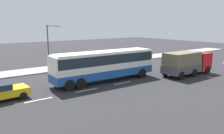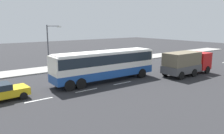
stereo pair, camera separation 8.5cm
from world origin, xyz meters
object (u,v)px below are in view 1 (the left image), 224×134
at_px(coach_bus, 105,63).
at_px(street_lamp, 50,44).
at_px(cargo_truck, 187,62).
at_px(pedestrian_near_curb, 127,55).
at_px(car_black_sedan, 189,61).

xyz_separation_m(coach_bus, street_lamp, (-2.83, 8.73, 1.62)).
xyz_separation_m(cargo_truck, street_lamp, (-12.85, 12.32, 2.11)).
xyz_separation_m(coach_bus, pedestrian_near_curb, (10.95, 8.98, -1.06)).
height_order(cargo_truck, car_black_sedan, cargo_truck).
bearing_deg(pedestrian_near_curb, cargo_truck, 163.77).
relative_size(coach_bus, cargo_truck, 1.67).
xyz_separation_m(car_black_sedan, pedestrian_near_curb, (-4.64, 9.02, 0.25)).
distance_m(pedestrian_near_curb, street_lamp, 14.04).
bearing_deg(pedestrian_near_curb, coach_bus, 117.36).
distance_m(cargo_truck, street_lamp, 17.93).
bearing_deg(pedestrian_near_curb, car_black_sedan, -164.83).
bearing_deg(street_lamp, coach_bus, -72.05).
distance_m(cargo_truck, pedestrian_near_curb, 12.62).
bearing_deg(street_lamp, car_black_sedan, -25.48).
height_order(pedestrian_near_curb, street_lamp, street_lamp).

